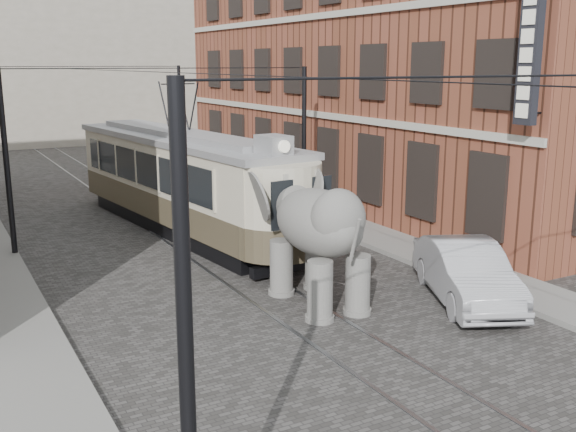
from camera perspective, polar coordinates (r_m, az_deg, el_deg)
ground at (r=19.16m, az=-3.10°, el=-5.68°), size 120.00×120.00×0.00m
tram_rails at (r=19.15m, az=-3.10°, el=-5.64°), size 1.54×80.00×0.02m
sidewalk_right at (r=22.28m, az=10.94°, el=-3.02°), size 2.00×60.00×0.15m
sidewalk_left at (r=17.50m, az=-22.84°, el=-8.30°), size 2.00×60.00×0.15m
brick_building at (r=31.61m, az=7.93°, el=12.63°), size 8.00×26.00×12.00m
distant_block at (r=56.92m, az=-21.52°, el=12.98°), size 28.00×10.00×14.00m
catenary at (r=22.91m, az=-9.13°, el=4.98°), size 11.00×30.20×6.00m
tram at (r=24.76m, az=-9.17°, el=4.92°), size 4.33×13.96×5.45m
elephant at (r=17.01m, az=2.62°, el=-2.17°), size 3.25×5.60×3.36m
parked_car at (r=18.03m, az=15.04°, el=-4.69°), size 3.53×5.03×1.57m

